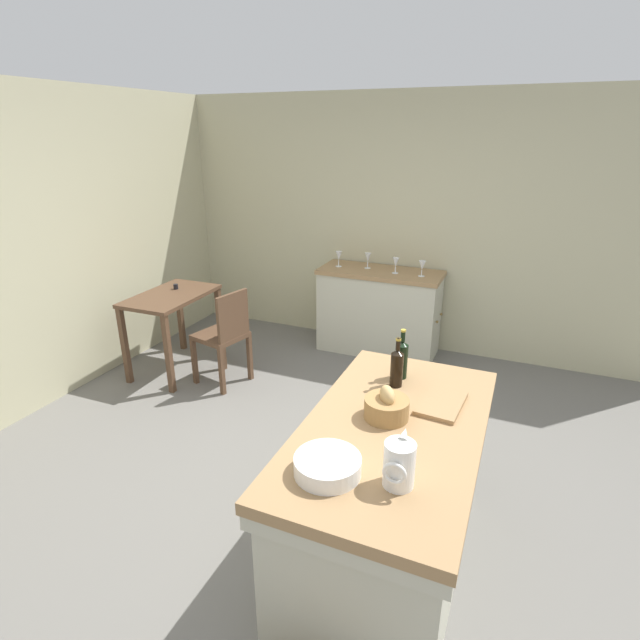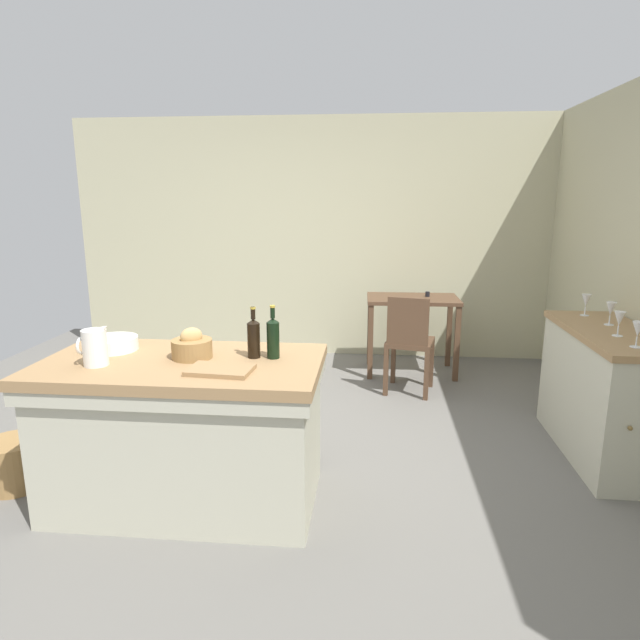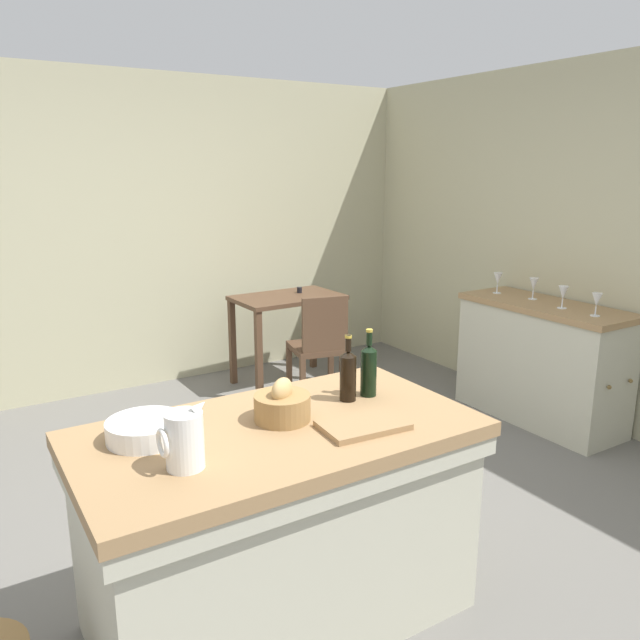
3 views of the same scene
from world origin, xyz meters
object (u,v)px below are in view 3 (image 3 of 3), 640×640
object	(u,v)px
side_cabinet	(541,362)
pitcher	(184,440)
bread_basket	(282,405)
cutting_board	(363,425)
wooden_chair	(320,346)
writing_desk	(288,311)
wine_glass_middle	(534,285)
wine_glass_far_left	(597,300)
wine_bottle_dark	(369,369)
wine_glass_right	(498,279)
wash_bowl	(145,430)
wine_bottle_amber	(348,374)
island_table	(280,517)
wine_glass_left	(563,293)

from	to	relation	value
side_cabinet	pitcher	distance (m)	3.28
bread_basket	cutting_board	size ratio (longest dim) A/B	0.69
wooden_chair	bread_basket	distance (m)	2.35
writing_desk	cutting_board	xyz separation A→B (m)	(-1.18, -2.74, 0.23)
side_cabinet	wine_glass_middle	size ratio (longest dim) A/B	7.90
wooden_chair	wine_glass_far_left	world-z (taller)	wine_glass_far_left
wine_bottle_dark	wine_glass_right	size ratio (longest dim) A/B	1.88
side_cabinet	wine_glass_far_left	xyz separation A→B (m)	(-0.05, -0.43, 0.55)
wine_bottle_dark	wine_glass_right	xyz separation A→B (m)	(2.13, 1.21, 0.01)
writing_desk	pitcher	distance (m)	3.30
side_cabinet	wine_glass_right	xyz separation A→B (m)	(-0.02, 0.45, 0.55)
wash_bowl	wine_glass_right	size ratio (longest dim) A/B	1.79
wash_bowl	wine_glass_right	xyz separation A→B (m)	(3.11, 1.15, 0.10)
wine_bottle_dark	wine_bottle_amber	size ratio (longest dim) A/B	1.04
bread_basket	wine_bottle_amber	size ratio (longest dim) A/B	0.77
island_table	wine_bottle_dark	bearing A→B (deg)	10.71
side_cabinet	bread_basket	size ratio (longest dim) A/B	5.59
wine_bottle_amber	wine_glass_far_left	world-z (taller)	wine_bottle_amber
cutting_board	wine_glass_far_left	size ratio (longest dim) A/B	2.13
island_table	wine_glass_right	xyz separation A→B (m)	(2.64, 1.31, 0.53)
side_cabinet	wine_glass_far_left	size ratio (longest dim) A/B	8.20
wine_glass_right	side_cabinet	bearing A→B (deg)	-87.50
wine_glass_left	wine_glass_middle	xyz separation A→B (m)	(0.08, 0.31, 0.00)
wine_bottle_amber	wine_glass_far_left	distance (m)	2.23
pitcher	wine_glass_right	distance (m)	3.38
wine_glass_far_left	side_cabinet	bearing A→B (deg)	83.28
wash_bowl	wine_bottle_amber	xyz separation A→B (m)	(0.87, -0.07, 0.08)
wooden_chair	wash_bowl	world-z (taller)	wash_bowl
bread_basket	wine_bottle_amber	xyz separation A→B (m)	(0.35, 0.04, 0.06)
wash_bowl	wine_glass_far_left	bearing A→B (deg)	4.93
island_table	bread_basket	distance (m)	0.47
pitcher	wash_bowl	bearing A→B (deg)	99.06
wooden_chair	wine_glass_right	size ratio (longest dim) A/B	5.63
wine_bottle_amber	bread_basket	bearing A→B (deg)	-173.11
wine_bottle_amber	wine_glass_middle	bearing A→B (deg)	21.70
wine_glass_far_left	wine_glass_right	world-z (taller)	wine_glass_right
wine_glass_right	cutting_board	bearing A→B (deg)	-147.70
pitcher	wash_bowl	size ratio (longest dim) A/B	0.83
pitcher	wine_glass_middle	bearing A→B (deg)	20.09
bread_basket	pitcher	bearing A→B (deg)	-158.64
side_cabinet	wash_bowl	distance (m)	3.24
side_cabinet	wash_bowl	bearing A→B (deg)	-167.49
wooden_chair	wash_bowl	bearing A→B (deg)	-136.49
wash_bowl	writing_desk	bearing A→B (deg)	51.15
wooden_chair	cutting_board	distance (m)	2.42
wine_bottle_amber	wine_glass_left	world-z (taller)	wine_bottle_amber
writing_desk	wash_bowl	world-z (taller)	wash_bowl
cutting_board	bread_basket	bearing A→B (deg)	134.03
wooden_chair	pitcher	size ratio (longest dim) A/B	3.79
wash_bowl	pitcher	bearing A→B (deg)	-80.94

